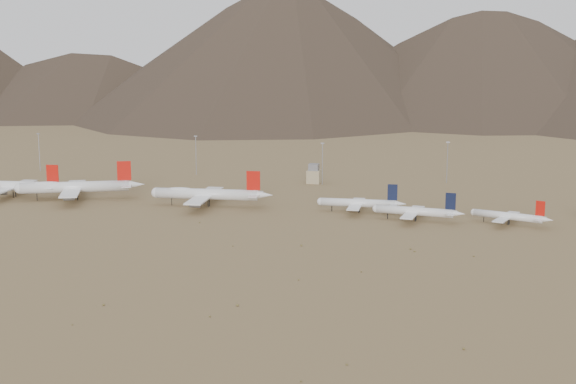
% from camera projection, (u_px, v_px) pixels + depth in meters
% --- Properties ---
extents(ground, '(3000.00, 3000.00, 0.00)m').
position_uv_depth(ground, '(207.00, 222.00, 384.86)').
color(ground, '#94764C').
rests_on(ground, ground).
extents(mountain_ridge, '(4400.00, 1000.00, 300.00)m').
position_uv_depth(mountain_ridge, '(388.00, 2.00, 1223.23)').
color(mountain_ridge, '#453729').
rests_on(mountain_ridge, ground).
extents(widebody_west, '(63.57, 48.88, 18.87)m').
position_uv_depth(widebody_west, '(13.00, 186.00, 446.57)').
color(widebody_west, white).
rests_on(widebody_west, ground).
extents(widebody_centre, '(66.16, 53.01, 20.75)m').
position_uv_depth(widebody_centre, '(76.00, 187.00, 439.54)').
color(widebody_centre, white).
rests_on(widebody_centre, ground).
extents(widebody_east, '(65.55, 50.46, 19.46)m').
position_uv_depth(widebody_east, '(207.00, 194.00, 420.61)').
color(widebody_east, white).
rests_on(widebody_east, ground).
extents(narrowbody_a, '(45.50, 32.51, 15.01)m').
position_uv_depth(narrowbody_a, '(360.00, 203.00, 405.87)').
color(narrowbody_a, white).
rests_on(narrowbody_a, ground).
extents(narrowbody_b, '(44.76, 32.49, 14.82)m').
position_uv_depth(narrowbody_b, '(417.00, 211.00, 385.63)').
color(narrowbody_b, white).
rests_on(narrowbody_b, ground).
extents(narrowbody_c, '(37.54, 28.01, 12.91)m').
position_uv_depth(narrowbody_c, '(510.00, 216.00, 377.62)').
color(narrowbody_c, white).
rests_on(narrowbody_c, ground).
extents(control_tower, '(8.00, 8.00, 12.00)m').
position_uv_depth(control_tower, '(314.00, 175.00, 492.99)').
color(control_tower, tan).
rests_on(control_tower, ground).
extents(mast_far_west, '(2.00, 0.60, 25.70)m').
position_uv_depth(mast_far_west, '(39.00, 150.00, 539.43)').
color(mast_far_west, gray).
rests_on(mast_far_west, ground).
extents(mast_west, '(2.00, 0.60, 25.70)m').
position_uv_depth(mast_west, '(196.00, 153.00, 524.65)').
color(mast_west, gray).
rests_on(mast_west, ground).
extents(mast_centre, '(2.00, 0.60, 25.70)m').
position_uv_depth(mast_centre, '(322.00, 161.00, 486.43)').
color(mast_centre, gray).
rests_on(mast_centre, ground).
extents(mast_east, '(2.00, 0.60, 25.70)m').
position_uv_depth(mast_east, '(447.00, 160.00, 492.02)').
color(mast_east, gray).
rests_on(mast_east, ground).
extents(desert_scrub, '(422.36, 177.67, 0.90)m').
position_uv_depth(desert_scrub, '(132.00, 261.00, 312.97)').
color(desert_scrub, brown).
rests_on(desert_scrub, ground).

